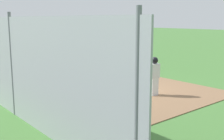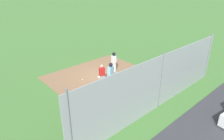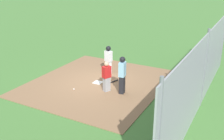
# 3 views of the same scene
# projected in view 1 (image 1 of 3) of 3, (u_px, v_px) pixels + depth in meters

# --- Properties ---
(ground_plane) EXTENTS (140.00, 140.00, 0.00)m
(ground_plane) POSITION_uv_depth(u_px,v_px,m) (128.00, 90.00, 12.68)
(ground_plane) COLOR #477A38
(dirt_infield) EXTENTS (7.20, 6.40, 0.03)m
(dirt_infield) POSITION_uv_depth(u_px,v_px,m) (128.00, 90.00, 12.68)
(dirt_infield) COLOR #896647
(dirt_infield) RESTS_ON ground_plane
(home_plate) EXTENTS (0.45, 0.45, 0.02)m
(home_plate) POSITION_uv_depth(u_px,v_px,m) (128.00, 89.00, 12.67)
(home_plate) COLOR white
(home_plate) RESTS_ON dirt_infield
(catcher) EXTENTS (0.45, 0.39, 1.47)m
(catcher) POSITION_uv_depth(u_px,v_px,m) (103.00, 73.00, 12.48)
(catcher) COLOR #9E9EA3
(catcher) RESTS_ON dirt_infield
(umpire) EXTENTS (0.41, 0.31, 1.80)m
(umpire) POSITION_uv_depth(u_px,v_px,m) (90.00, 71.00, 11.87)
(umpire) COLOR black
(umpire) RESTS_ON dirt_infield
(runner) EXTENTS (0.35, 0.43, 1.59)m
(runner) POSITION_uv_depth(u_px,v_px,m) (154.00, 74.00, 11.55)
(runner) COLOR silver
(runner) RESTS_ON dirt_infield
(baseball_bat) EXTENTS (0.81, 0.34, 0.06)m
(baseball_bat) POSITION_uv_depth(u_px,v_px,m) (122.00, 92.00, 12.02)
(baseball_bat) COLOR black
(baseball_bat) RESTS_ON dirt_infield
(baseball) EXTENTS (0.07, 0.07, 0.07)m
(baseball) POSITION_uv_depth(u_px,v_px,m) (118.00, 82.00, 14.02)
(baseball) COLOR white
(baseball) RESTS_ON dirt_infield
(backstop_fence) EXTENTS (12.00, 0.10, 3.35)m
(backstop_fence) POSITION_uv_depth(u_px,v_px,m) (12.00, 67.00, 9.16)
(backstop_fence) COLOR #93999E
(backstop_fence) RESTS_ON ground_plane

